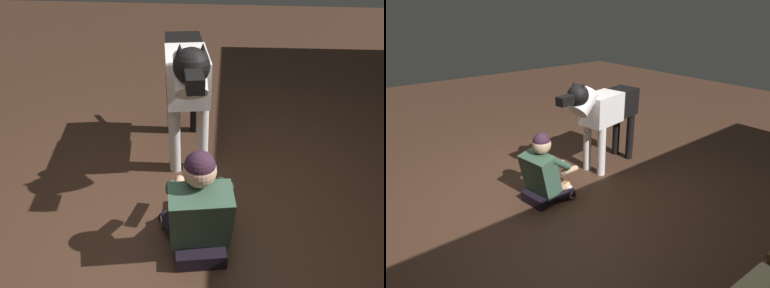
% 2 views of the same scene
% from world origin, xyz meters
% --- Properties ---
extents(ground_plane, '(14.90, 14.90, 0.00)m').
position_xyz_m(ground_plane, '(0.00, 0.00, 0.00)').
color(ground_plane, '#482E20').
extents(person_sitting_on_floor, '(0.70, 0.57, 0.82)m').
position_xyz_m(person_sitting_on_floor, '(0.16, 0.07, 0.34)').
color(person_sitting_on_floor, black).
rests_on(person_sitting_on_floor, ground).
extents(large_dog, '(1.59, 0.49, 1.28)m').
position_xyz_m(large_dog, '(-0.94, -0.12, 0.82)').
color(large_dog, white).
rests_on(large_dog, ground).
extents(hot_dog_on_plate, '(0.22, 0.22, 0.06)m').
position_xyz_m(hot_dog_on_plate, '(-0.15, 0.02, 0.03)').
color(hot_dog_on_plate, white).
rests_on(hot_dog_on_plate, ground).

